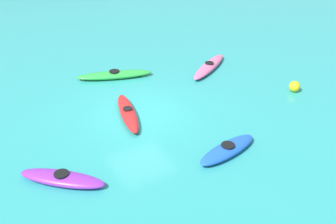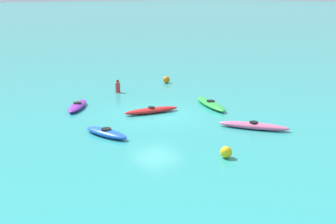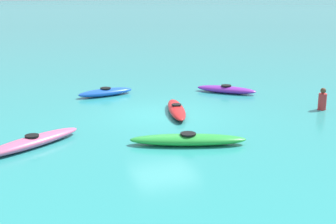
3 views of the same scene
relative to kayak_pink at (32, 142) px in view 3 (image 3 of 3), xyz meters
The scene contains 7 objects.
ground_plane 5.49m from the kayak_pink, 154.92° to the right, with size 600.00×600.00×0.00m, color teal.
kayak_pink is the anchor object (origin of this frame).
kayak_red 5.90m from the kayak_pink, 157.49° to the right, with size 1.33×3.21×0.37m.
kayak_blue 7.19m from the kayak_pink, 119.40° to the right, with size 2.70×1.29×0.37m.
kayak_purple 10.24m from the kayak_pink, 150.66° to the right, with size 2.56×2.42×0.37m.
kayak_green 4.69m from the kayak_pink, 163.10° to the left, with size 3.60×1.84×0.37m.
person_near_shore 11.14m from the kayak_pink, behind, with size 0.35×0.35×0.88m.
Camera 3 is at (5.43, 15.96, 4.47)m, focal length 48.84 mm.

